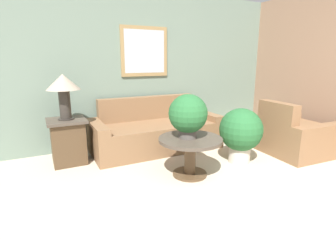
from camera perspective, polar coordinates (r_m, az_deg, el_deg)
name	(u,v)px	position (r m, az deg, el deg)	size (l,w,h in m)	color
wall_back	(154,68)	(4.75, -3.12, 11.21)	(6.83, 0.09, 2.60)	slate
wall_right	(330,69)	(5.13, 31.87, 9.37)	(0.06, 5.22, 2.60)	#937056
couch_main	(155,132)	(4.36, -2.76, -2.67)	(2.08, 0.90, 0.83)	brown
armchair	(294,136)	(4.64, 25.70, -3.09)	(1.06, 1.10, 0.83)	brown
coffee_table	(190,148)	(3.34, 4.86, -6.19)	(0.80, 0.80, 0.50)	#4C3823
side_table	(68,141)	(4.00, -20.90, -4.26)	(0.52, 0.52, 0.64)	#4C3823
table_lamp	(63,86)	(3.85, -21.83, 6.81)	(0.45, 0.45, 0.63)	#2D2823
potted_plant_on_table	(188,115)	(3.24, 4.37, 1.17)	(0.48, 0.48, 0.55)	#4C4742
potted_plant_floor	(241,132)	(3.87, 15.55, -2.52)	(0.61, 0.61, 0.79)	beige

